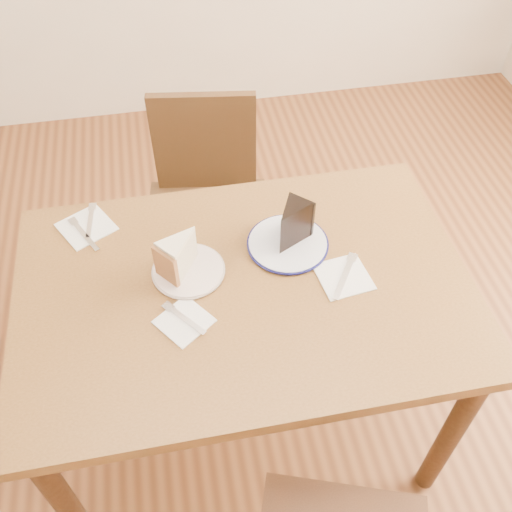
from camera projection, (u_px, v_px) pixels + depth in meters
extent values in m
plane|color=#4D2814|center=(247.00, 415.00, 2.06)|extent=(4.00, 4.00, 0.00)
cube|color=#4E3115|center=(244.00, 289.00, 1.52)|extent=(1.20, 0.80, 0.04)
cylinder|color=black|center=(68.00, 507.00, 1.51)|extent=(0.06, 0.06, 0.71)
cylinder|color=black|center=(451.00, 434.00, 1.64)|extent=(0.06, 0.06, 0.71)
cylinder|color=black|center=(74.00, 304.00, 1.95)|extent=(0.06, 0.06, 0.71)
cylinder|color=black|center=(375.00, 260.00, 2.09)|extent=(0.06, 0.06, 0.71)
cube|color=black|center=(207.00, 224.00, 2.06)|extent=(0.49, 0.49, 0.04)
cylinder|color=black|center=(256.00, 233.00, 2.36)|extent=(0.04, 0.04, 0.44)
cylinder|color=black|center=(167.00, 236.00, 2.35)|extent=(0.04, 0.04, 0.44)
cylinder|color=black|center=(260.00, 304.00, 2.12)|extent=(0.04, 0.04, 0.44)
cylinder|color=black|center=(161.00, 307.00, 2.11)|extent=(0.04, 0.04, 0.44)
cube|color=black|center=(204.00, 142.00, 2.02)|extent=(0.37, 0.09, 0.39)
cylinder|color=silver|center=(188.00, 271.00, 1.53)|extent=(0.19, 0.19, 0.01)
cylinder|color=white|center=(288.00, 244.00, 1.59)|extent=(0.22, 0.22, 0.01)
cube|color=white|center=(184.00, 321.00, 1.42)|extent=(0.16, 0.16, 0.00)
cube|color=white|center=(344.00, 277.00, 1.52)|extent=(0.15, 0.15, 0.00)
cube|color=white|center=(86.00, 227.00, 1.64)|extent=(0.19, 0.19, 0.00)
cube|color=silver|center=(185.00, 319.00, 1.42)|extent=(0.10, 0.12, 0.00)
cube|color=silver|center=(345.00, 276.00, 1.51)|extent=(0.11, 0.15, 0.00)
cube|color=silver|center=(90.00, 220.00, 1.65)|extent=(0.03, 0.14, 0.00)
cube|color=silver|center=(84.00, 234.00, 1.62)|extent=(0.09, 0.15, 0.00)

